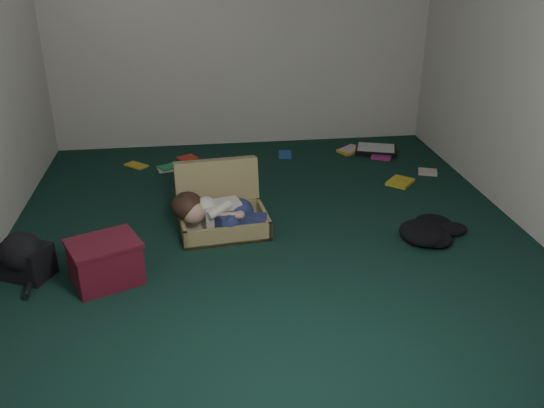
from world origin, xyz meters
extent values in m
plane|color=black|center=(0.00, 0.00, 0.00)|extent=(4.50, 4.50, 0.00)
plane|color=silver|center=(0.00, 2.25, 1.30)|extent=(4.50, 0.00, 4.50)
plane|color=silver|center=(0.00, -2.25, 1.30)|extent=(4.50, 0.00, 4.50)
cube|color=#9E8D57|center=(-0.34, 0.13, 0.08)|extent=(0.71, 0.54, 0.15)
cube|color=#ECE5CC|center=(-0.34, 0.13, 0.04)|extent=(0.65, 0.48, 0.02)
cube|color=#9E8D57|center=(-0.37, 0.44, 0.24)|extent=(0.68, 0.27, 0.49)
cube|color=silver|center=(-0.36, 0.11, 0.16)|extent=(0.32, 0.23, 0.21)
sphere|color=tan|center=(-0.57, 0.06, 0.22)|extent=(0.18, 0.18, 0.18)
ellipsoid|color=black|center=(-0.61, 0.11, 0.25)|extent=(0.24, 0.25, 0.21)
ellipsoid|color=navy|center=(-0.21, 0.14, 0.16)|extent=(0.22, 0.25, 0.21)
cube|color=navy|center=(-0.28, 0.02, 0.15)|extent=(0.28, 0.23, 0.13)
cube|color=navy|center=(-0.14, 0.03, 0.13)|extent=(0.25, 0.16, 0.10)
sphere|color=white|center=(-0.05, 0.07, 0.11)|extent=(0.10, 0.10, 0.10)
sphere|color=white|center=(-0.04, 0.00, 0.10)|extent=(0.10, 0.10, 0.10)
cylinder|color=tan|center=(-0.30, -0.01, 0.21)|extent=(0.18, 0.07, 0.06)
cube|color=#5B1223|center=(-1.15, -0.48, 0.14)|extent=(0.52, 0.47, 0.28)
cube|color=#5B1223|center=(-1.15, -0.48, 0.29)|extent=(0.54, 0.49, 0.02)
cube|color=black|center=(1.37, 1.74, 0.03)|extent=(0.50, 0.44, 0.05)
cube|color=white|center=(1.37, 1.74, 0.06)|extent=(0.45, 0.38, 0.01)
cube|color=gold|center=(-1.13, 1.67, 0.01)|extent=(0.20, 0.15, 0.02)
cube|color=red|center=(-0.62, 1.80, 0.01)|extent=(0.25, 0.24, 0.02)
cube|color=silver|center=(-0.08, 1.60, 0.01)|extent=(0.20, 0.23, 0.02)
cube|color=#1E4FA5|center=(0.40, 1.78, 0.01)|extent=(0.21, 0.24, 0.02)
cube|color=orange|center=(1.11, 1.79, 0.01)|extent=(0.24, 0.23, 0.02)
cube|color=#27904B|center=(1.30, 1.88, 0.01)|extent=(0.21, 0.16, 0.02)
cube|color=#9E276E|center=(1.39, 1.59, 0.01)|extent=(0.24, 0.24, 0.02)
cube|color=beige|center=(1.70, 1.10, 0.01)|extent=(0.18, 0.22, 0.02)
cube|color=gold|center=(1.35, 0.89, 0.01)|extent=(0.22, 0.24, 0.02)
cube|color=red|center=(1.52, 1.71, 0.01)|extent=(0.24, 0.22, 0.02)
cube|color=silver|center=(-0.80, 1.53, 0.01)|extent=(0.22, 0.18, 0.02)
camera|label=1|loc=(-0.50, -3.86, 2.09)|focal=38.00mm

